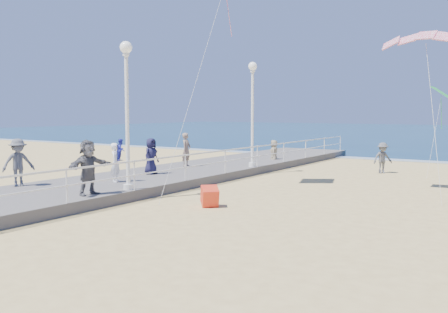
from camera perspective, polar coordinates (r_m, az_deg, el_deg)
The scene contains 17 objects.
ground at distance 15.40m, azimuth 3.74°, elevation -6.98°, with size 160.00×160.00×0.00m, color #DDC073.
surf_line at distance 34.56m, azimuth 20.71°, elevation -0.46°, with size 160.00×1.20×0.04m, color silver.
boardwalk at distance 20.07m, azimuth -15.28°, elevation -3.70°, with size 5.00×44.00×0.40m, color slate.
railing at distance 18.18m, azimuth -10.23°, elevation -1.18°, with size 0.05×42.00×0.55m.
lamp_post_mid at distance 18.29m, azimuth -11.04°, elevation 6.41°, with size 0.44×0.44×5.32m.
lamp_post_far at distance 25.52m, azimuth 3.28°, elevation 6.14°, with size 0.44×0.44×5.32m.
woman_holding_toddler at distance 20.46m, azimuth -12.26°, elevation -0.68°, with size 0.57×0.38×1.57m, color white.
toddler_held at distance 20.41m, azimuth -11.69°, elevation 0.75°, with size 0.44×0.34×0.90m, color #3034B4.
spectator_2 at distance 20.43m, azimuth -22.46°, elevation -0.64°, with size 1.17×0.67×1.81m, color #595A5E.
spectator_4 at distance 22.79m, azimuth -8.34°, elevation 0.05°, with size 0.80×0.52×1.64m, color #1C1A3A.
spectator_5 at distance 17.55m, azimuth -15.27°, elevation -1.19°, with size 1.76×0.56×1.90m, color #58575C.
spectator_6 at distance 25.63m, azimuth -4.32°, elevation 0.78°, with size 0.63×0.42×1.74m, color #89705F.
beach_walker_a at distance 27.31m, azimuth 17.67°, elevation -0.16°, with size 1.04×0.60×1.61m, color #555659.
beach_walker_c at distance 29.65m, azimuth 5.73°, elevation 0.40°, with size 0.75×0.49×1.54m, color gray.
box_kite at distance 16.98m, azimuth -1.65°, elevation -4.79°, with size 0.55×0.55×0.60m, color red.
kite_parafoil at distance 20.85m, azimuth 22.11°, elevation 12.72°, with size 3.37×0.90×0.30m, color #E71B40, non-canonical shape.
kite_diamond_green at distance 27.80m, azimuth 23.66°, elevation 6.67°, with size 1.17×1.17×0.02m, color green.
Camera 1 is at (7.39, -13.11, 3.26)m, focal length 40.00 mm.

